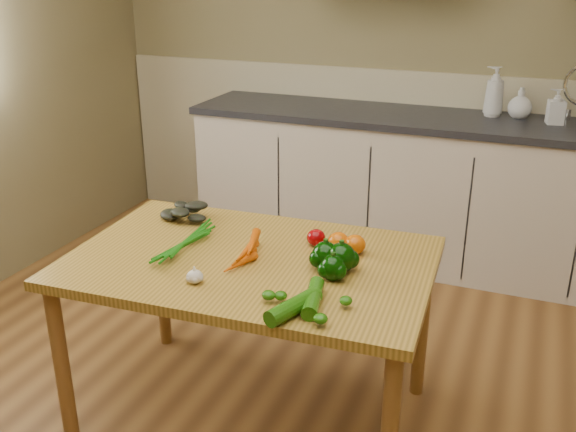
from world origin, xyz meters
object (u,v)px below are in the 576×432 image
(tomato_c, at_px, (355,244))
(zucchini_a, at_px, (313,298))
(table, at_px, (251,277))
(carrot_bunch, at_px, (226,248))
(soap_bottle_a, at_px, (495,92))
(tomato_a, at_px, (316,238))
(soap_bottle_c, at_px, (520,103))
(tomato_b, at_px, (338,241))
(leafy_greens, at_px, (185,210))
(garlic_bulb, at_px, (195,277))
(soap_bottle_b, at_px, (557,107))
(pepper_b, at_px, (341,258))
(pepper_c, at_px, (333,268))
(pepper_a, at_px, (326,256))
(zucchini_b, at_px, (294,306))

(tomato_c, bearing_deg, zucchini_a, -91.75)
(table, distance_m, carrot_bunch, 0.14)
(soap_bottle_a, height_order, tomato_a, soap_bottle_a)
(table, distance_m, soap_bottle_c, 2.07)
(tomato_c, bearing_deg, tomato_b, 176.41)
(leafy_greens, height_order, garlic_bulb, leafy_greens)
(garlic_bulb, bearing_deg, soap_bottle_a, 70.54)
(carrot_bunch, height_order, tomato_c, tomato_c)
(tomato_c, bearing_deg, soap_bottle_b, 68.24)
(pepper_b, relative_size, zucchini_a, 0.50)
(soap_bottle_c, bearing_deg, pepper_c, -104.11)
(pepper_b, height_order, tomato_b, pepper_b)
(pepper_c, bearing_deg, table, 171.09)
(leafy_greens, xyz_separation_m, tomato_a, (0.60, -0.04, -0.01))
(pepper_c, relative_size, zucchini_a, 0.43)
(table, bearing_deg, tomato_c, 24.17)
(soap_bottle_c, distance_m, leafy_greens, 2.06)
(leafy_greens, distance_m, tomato_a, 0.60)
(pepper_a, height_order, tomato_c, pepper_a)
(soap_bottle_b, bearing_deg, table, -39.98)
(leafy_greens, height_order, zucchini_a, leafy_greens)
(pepper_a, bearing_deg, tomato_a, 118.94)
(zucchini_a, bearing_deg, carrot_bunch, 151.62)
(tomato_b, distance_m, zucchini_a, 0.43)
(carrot_bunch, height_order, pepper_a, pepper_a)
(tomato_a, bearing_deg, soap_bottle_c, 69.87)
(carrot_bunch, xyz_separation_m, zucchini_a, (0.42, -0.23, -0.01))
(soap_bottle_a, xyz_separation_m, tomato_b, (-0.38, -1.69, -0.30))
(table, relative_size, leafy_greens, 7.23)
(soap_bottle_b, height_order, tomato_a, soap_bottle_b)
(soap_bottle_a, distance_m, carrot_bunch, 2.05)
(pepper_a, relative_size, tomato_a, 1.39)
(soap_bottle_b, bearing_deg, pepper_b, -31.12)
(garlic_bulb, height_order, tomato_c, tomato_c)
(soap_bottle_a, relative_size, pepper_b, 2.70)
(table, bearing_deg, tomato_b, 29.99)
(soap_bottle_b, bearing_deg, leafy_greens, -52.93)
(table, relative_size, pepper_c, 15.52)
(table, height_order, soap_bottle_c, soap_bottle_c)
(table, height_order, pepper_c, pepper_c)
(pepper_c, distance_m, zucchini_a, 0.19)
(zucchini_a, bearing_deg, zucchini_b, -115.88)
(zucchini_a, bearing_deg, garlic_bulb, -179.32)
(zucchini_b, bearing_deg, leafy_greens, 141.99)
(soap_bottle_b, xyz_separation_m, zucchini_a, (-0.66, -2.04, -0.26))
(leafy_greens, bearing_deg, tomato_c, -4.05)
(soap_bottle_b, relative_size, zucchini_a, 0.92)
(garlic_bulb, bearing_deg, pepper_a, 35.64)
(table, xyz_separation_m, zucchini_b, (0.30, -0.32, 0.11))
(table, bearing_deg, pepper_a, 0.48)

